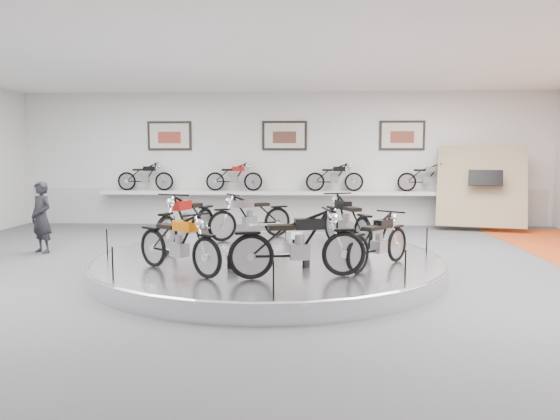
# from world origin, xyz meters

# --- Properties ---
(floor) EXTENTS (16.00, 16.00, 0.00)m
(floor) POSITION_xyz_m (0.00, 0.00, 0.00)
(floor) COLOR #4E4E51
(floor) RESTS_ON ground
(ceiling) EXTENTS (16.00, 16.00, 0.00)m
(ceiling) POSITION_xyz_m (0.00, 0.00, 4.00)
(ceiling) COLOR white
(ceiling) RESTS_ON wall_back
(wall_back) EXTENTS (16.00, 0.00, 16.00)m
(wall_back) POSITION_xyz_m (0.00, 7.00, 2.00)
(wall_back) COLOR silver
(wall_back) RESTS_ON floor
(wall_front) EXTENTS (16.00, 0.00, 16.00)m
(wall_front) POSITION_xyz_m (0.00, -7.00, 2.00)
(wall_front) COLOR silver
(wall_front) RESTS_ON floor
(dado_band) EXTENTS (15.68, 0.04, 1.10)m
(dado_band) POSITION_xyz_m (0.00, 6.98, 0.55)
(dado_band) COLOR #BCBCBA
(dado_band) RESTS_ON floor
(display_platform) EXTENTS (6.40, 6.40, 0.30)m
(display_platform) POSITION_xyz_m (0.00, 0.30, 0.15)
(display_platform) COLOR silver
(display_platform) RESTS_ON floor
(platform_rim) EXTENTS (6.40, 6.40, 0.10)m
(platform_rim) POSITION_xyz_m (0.00, 0.30, 0.27)
(platform_rim) COLOR #B2B2BA
(platform_rim) RESTS_ON display_platform
(shelf) EXTENTS (11.00, 0.55, 0.10)m
(shelf) POSITION_xyz_m (0.00, 6.70, 1.00)
(shelf) COLOR silver
(shelf) RESTS_ON wall_back
(poster_left) EXTENTS (1.35, 0.06, 0.88)m
(poster_left) POSITION_xyz_m (-3.50, 6.96, 2.70)
(poster_left) COLOR beige
(poster_left) RESTS_ON wall_back
(poster_center) EXTENTS (1.35, 0.06, 0.88)m
(poster_center) POSITION_xyz_m (0.00, 6.96, 2.70)
(poster_center) COLOR beige
(poster_center) RESTS_ON wall_back
(poster_right) EXTENTS (1.35, 0.06, 0.88)m
(poster_right) POSITION_xyz_m (3.50, 6.96, 2.70)
(poster_right) COLOR beige
(poster_right) RESTS_ON wall_back
(display_panel) EXTENTS (2.56, 1.52, 2.30)m
(display_panel) POSITION_xyz_m (5.60, 6.10, 1.25)
(display_panel) COLOR #988764
(display_panel) RESTS_ON floor
(shelf_bike_a) EXTENTS (1.22, 0.43, 0.73)m
(shelf_bike_a) POSITION_xyz_m (-4.20, 6.70, 1.42)
(shelf_bike_a) COLOR black
(shelf_bike_a) RESTS_ON shelf
(shelf_bike_b) EXTENTS (1.22, 0.43, 0.73)m
(shelf_bike_b) POSITION_xyz_m (-1.50, 6.70, 1.42)
(shelf_bike_b) COLOR maroon
(shelf_bike_b) RESTS_ON shelf
(shelf_bike_c) EXTENTS (1.22, 0.43, 0.73)m
(shelf_bike_c) POSITION_xyz_m (1.50, 6.70, 1.42)
(shelf_bike_c) COLOR black
(shelf_bike_c) RESTS_ON shelf
(shelf_bike_d) EXTENTS (1.22, 0.43, 0.73)m
(shelf_bike_d) POSITION_xyz_m (4.20, 6.70, 1.42)
(shelf_bike_d) COLOR #A0A0A5
(shelf_bike_d) RESTS_ON shelf
(bike_a) EXTENTS (1.27, 1.92, 1.07)m
(bike_a) POSITION_xyz_m (1.50, 1.39, 0.83)
(bike_a) COLOR black
(bike_a) RESTS_ON display_platform
(bike_b) EXTENTS (1.76, 1.47, 1.01)m
(bike_b) POSITION_xyz_m (-0.54, 2.29, 0.81)
(bike_b) COLOR #A0A0A5
(bike_b) RESTS_ON display_platform
(bike_c) EXTENTS (1.21, 2.02, 1.12)m
(bike_c) POSITION_xyz_m (-1.67, 1.05, 0.86)
(bike_c) COLOR maroon
(bike_c) RESTS_ON display_platform
(bike_d) EXTENTS (1.66, 1.46, 0.97)m
(bike_d) POSITION_xyz_m (-1.31, -1.15, 0.78)
(bike_d) COLOR #B55304
(bike_d) RESTS_ON display_platform
(bike_e) EXTENTS (1.89, 0.99, 1.06)m
(bike_e) POSITION_xyz_m (0.58, -1.42, 0.83)
(bike_e) COLOR black
(bike_e) RESTS_ON display_platform
(bike_f) EXTENTS (1.39, 1.57, 0.92)m
(bike_f) POSITION_xyz_m (1.89, -0.60, 0.76)
(bike_f) COLOR black
(bike_f) RESTS_ON display_platform
(visitor) EXTENTS (0.68, 0.60, 1.57)m
(visitor) POSITION_xyz_m (-5.10, 2.00, 0.78)
(visitor) COLOR black
(visitor) RESTS_ON floor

